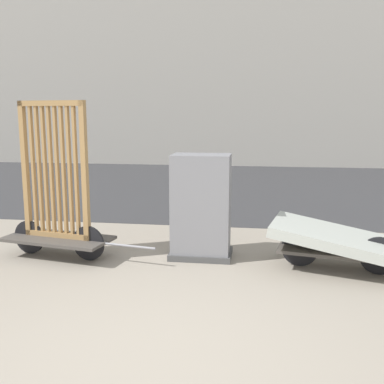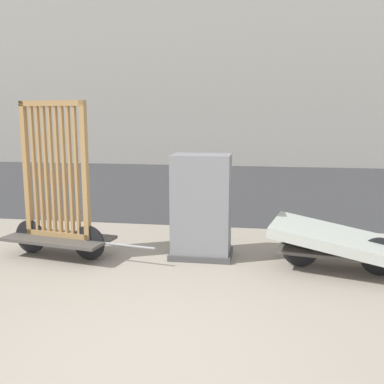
% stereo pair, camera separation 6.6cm
% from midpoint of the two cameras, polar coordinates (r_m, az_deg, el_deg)
% --- Properties ---
extents(ground_plane, '(60.00, 60.00, 0.00)m').
position_cam_midpoint_polar(ground_plane, '(3.79, -5.23, -20.16)').
color(ground_plane, gray).
extents(road_strip, '(56.00, 9.00, 0.01)m').
position_cam_midpoint_polar(road_strip, '(12.05, 4.89, 0.87)').
color(road_strip, '#38383A').
rests_on(road_strip, ground_plane).
extents(bike_cart_with_bedframe, '(2.15, 0.89, 2.06)m').
position_cam_midpoint_polar(bike_cart_with_bedframe, '(6.19, -16.43, -1.61)').
color(bike_cart_with_bedframe, '#4C4742').
rests_on(bike_cart_with_bedframe, ground_plane).
extents(bike_cart_with_mattress, '(2.28, 1.26, 0.59)m').
position_cam_midpoint_polar(bike_cart_with_mattress, '(5.77, 18.55, -6.00)').
color(bike_cart_with_mattress, '#4C4742').
rests_on(bike_cart_with_mattress, ground_plane).
extents(utility_cabinet, '(0.82, 0.56, 1.38)m').
position_cam_midpoint_polar(utility_cabinet, '(5.93, 1.52, -2.25)').
color(utility_cabinet, '#4C4C4C').
rests_on(utility_cabinet, ground_plane).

